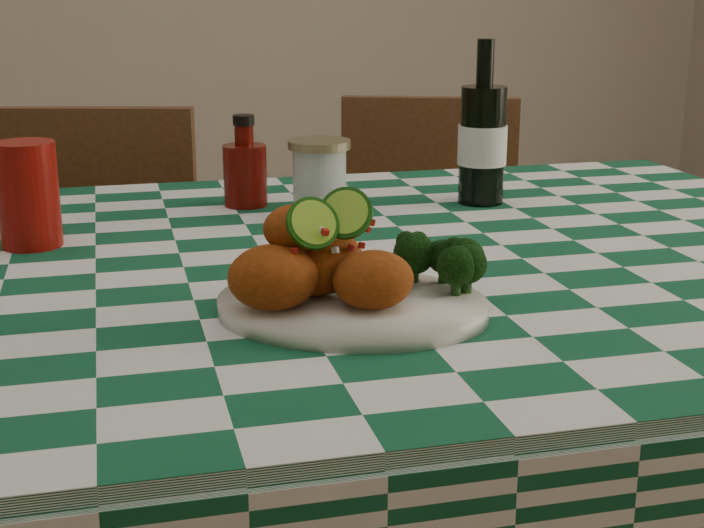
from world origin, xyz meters
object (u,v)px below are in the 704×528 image
object	(u,v)px
ketchup_bottle	(245,161)
wooden_chair_left	(82,351)
red_tumbler	(28,195)
mason_jar	(320,179)
plate	(352,307)
wooden_chair_right	(425,308)
fried_chicken_pile	(332,249)
beer_bottle	(483,123)

from	to	relation	value
ketchup_bottle	wooden_chair_left	size ratio (longest dim) A/B	0.16
red_tumbler	wooden_chair_left	bearing A→B (deg)	86.82
ketchup_bottle	mason_jar	world-z (taller)	ketchup_bottle
plate	ketchup_bottle	distance (m)	0.54
mason_jar	ketchup_bottle	bearing A→B (deg)	132.01
red_tumbler	wooden_chair_right	size ratio (longest dim) A/B	0.16
fried_chicken_pile	red_tumbler	xyz separation A→B (m)	(-0.31, 0.37, -0.00)
wooden_chair_left	beer_bottle	bearing A→B (deg)	-19.37
plate	beer_bottle	size ratio (longest dim) A/B	1.13
fried_chicken_pile	wooden_chair_right	world-z (taller)	fried_chicken_pile
fried_chicken_pile	beer_bottle	bearing A→B (deg)	53.53
mason_jar	plate	bearing A→B (deg)	-98.07
mason_jar	wooden_chair_left	size ratio (longest dim) A/B	0.13
fried_chicken_pile	plate	bearing A→B (deg)	0.00
wooden_chair_left	wooden_chair_right	xyz separation A→B (m)	(0.72, 0.10, -0.01)
red_tumbler	wooden_chair_right	distance (m)	1.06
fried_chicken_pile	wooden_chair_left	bearing A→B (deg)	107.70
plate	beer_bottle	world-z (taller)	beer_bottle
ketchup_bottle	fried_chicken_pile	bearing A→B (deg)	-88.81
wooden_chair_left	wooden_chair_right	bearing A→B (deg)	22.58
wooden_chair_left	red_tumbler	bearing A→B (deg)	-78.30
red_tumbler	beer_bottle	world-z (taller)	beer_bottle
red_tumbler	mason_jar	size ratio (longest dim) A/B	1.21
wooden_chair_right	beer_bottle	bearing A→B (deg)	-80.75
ketchup_bottle	wooden_chair_left	bearing A→B (deg)	127.43
wooden_chair_left	wooden_chair_right	world-z (taller)	wooden_chair_left
ketchup_bottle	wooden_chair_left	xyz separation A→B (m)	(-0.27, 0.36, -0.42)
plate	red_tumbler	bearing A→B (deg)	132.37
plate	beer_bottle	xyz separation A→B (m)	(0.32, 0.46, 0.12)
fried_chicken_pile	wooden_chair_right	bearing A→B (deg)	66.24
beer_bottle	fried_chicken_pile	bearing A→B (deg)	-126.47
fried_chicken_pile	mason_jar	xyz separation A→B (m)	(0.08, 0.43, -0.02)
mason_jar	wooden_chair_right	size ratio (longest dim) A/B	0.13
beer_bottle	wooden_chair_right	bearing A→B (deg)	80.04
plate	wooden_chair_right	world-z (taller)	wooden_chair_right
beer_bottle	wooden_chair_right	size ratio (longest dim) A/B	0.29
red_tumbler	mason_jar	world-z (taller)	red_tumbler
red_tumbler	fried_chicken_pile	bearing A→B (deg)	-49.46
plate	wooden_chair_right	distance (m)	1.13
plate	wooden_chair_left	bearing A→B (deg)	108.91
ketchup_bottle	wooden_chair_right	size ratio (longest dim) A/B	0.16
plate	wooden_chair_right	bearing A→B (deg)	67.26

